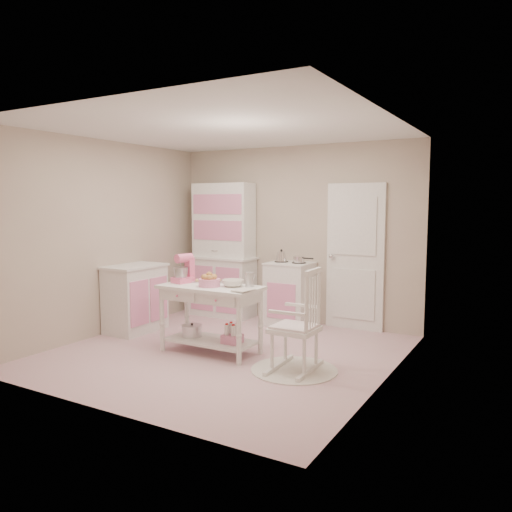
% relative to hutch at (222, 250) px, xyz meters
% --- Properties ---
extents(room_shell, '(3.84, 3.84, 2.62)m').
position_rel_hutch_xyz_m(room_shell, '(1.13, -1.66, 0.61)').
color(room_shell, pink).
rests_on(room_shell, ground).
extents(door, '(0.82, 0.05, 2.04)m').
position_rel_hutch_xyz_m(door, '(2.08, 0.21, -0.02)').
color(door, white).
rests_on(door, ground).
extents(hutch, '(1.06, 0.50, 2.08)m').
position_rel_hutch_xyz_m(hutch, '(0.00, 0.00, 0.00)').
color(hutch, white).
rests_on(hutch, ground).
extents(stove, '(0.62, 0.57, 0.92)m').
position_rel_hutch_xyz_m(stove, '(1.20, -0.05, -0.58)').
color(stove, white).
rests_on(stove, ground).
extents(base_cabinet, '(0.54, 0.84, 0.92)m').
position_rel_hutch_xyz_m(base_cabinet, '(-0.50, -1.42, -0.58)').
color(base_cabinet, white).
rests_on(base_cabinet, ground).
extents(lace_rug, '(0.92, 0.92, 0.01)m').
position_rel_hutch_xyz_m(lace_rug, '(2.12, -1.82, -1.03)').
color(lace_rug, white).
rests_on(lace_rug, ground).
extents(rocking_chair, '(0.51, 0.74, 1.10)m').
position_rel_hutch_xyz_m(rocking_chair, '(2.12, -1.82, -0.49)').
color(rocking_chair, white).
rests_on(rocking_chair, ground).
extents(work_table, '(1.20, 0.60, 0.80)m').
position_rel_hutch_xyz_m(work_table, '(0.98, -1.72, -0.64)').
color(work_table, white).
rests_on(work_table, ground).
extents(stand_mixer, '(0.25, 0.32, 0.34)m').
position_rel_hutch_xyz_m(stand_mixer, '(0.56, -1.70, -0.07)').
color(stand_mixer, pink).
rests_on(stand_mixer, work_table).
extents(cookie_tray, '(0.34, 0.24, 0.02)m').
position_rel_hutch_xyz_m(cookie_tray, '(0.83, -1.54, -0.23)').
color(cookie_tray, silver).
rests_on(cookie_tray, work_table).
extents(bread_basket, '(0.25, 0.25, 0.09)m').
position_rel_hutch_xyz_m(bread_basket, '(1.00, -1.77, -0.19)').
color(bread_basket, pink).
rests_on(bread_basket, work_table).
extents(mixing_bowl, '(0.26, 0.26, 0.08)m').
position_rel_hutch_xyz_m(mixing_bowl, '(1.24, -1.64, -0.20)').
color(mixing_bowl, silver).
rests_on(mixing_bowl, work_table).
extents(metal_pitcher, '(0.10, 0.10, 0.17)m').
position_rel_hutch_xyz_m(metal_pitcher, '(1.42, -1.56, -0.16)').
color(metal_pitcher, silver).
rests_on(metal_pitcher, work_table).
extents(recipe_book, '(0.21, 0.26, 0.02)m').
position_rel_hutch_xyz_m(recipe_book, '(1.43, -1.84, -0.23)').
color(recipe_book, silver).
rests_on(recipe_book, work_table).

